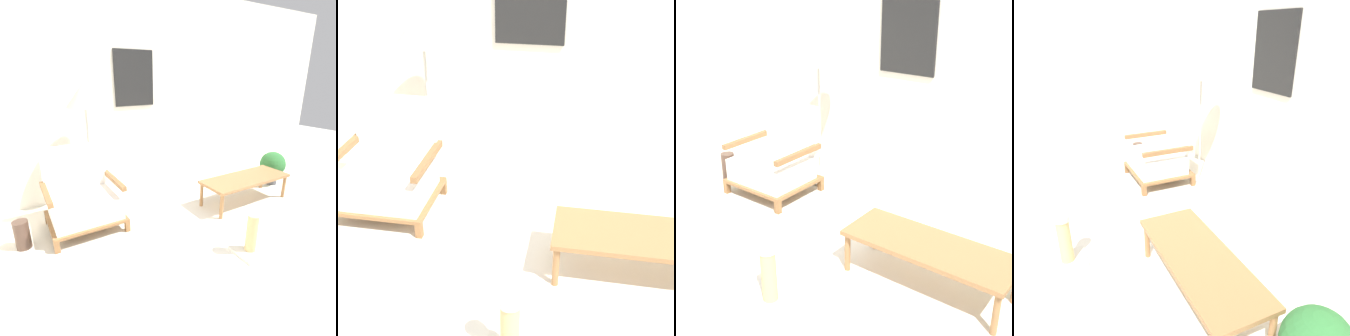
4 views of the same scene
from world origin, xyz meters
TOP-DOWN VIEW (x-y plane):
  - ground_plane at (0.00, 0.00)m, footprint 14.00×14.00m
  - wall_back at (0.00, 2.48)m, footprint 8.00×0.09m
  - armchair at (-0.93, 1.68)m, footprint 0.76×0.67m
  - floor_lamp at (-0.70, 2.09)m, footprint 0.42×0.42m
  - coffee_table at (1.03, 1.19)m, footprint 1.20×0.45m
  - vase at (-1.54, 1.57)m, footprint 0.14×0.14m
  - potted_plant at (1.86, 1.41)m, footprint 0.38×0.38m
  - scratching_post at (0.28, 0.38)m, footprint 0.29×0.29m

SIDE VIEW (x-z plane):
  - ground_plane at x=0.00m, z-range 0.00..0.00m
  - vase at x=-1.54m, z-range 0.00..0.29m
  - scratching_post at x=0.28m, z-range -0.06..0.38m
  - potted_plant at x=1.86m, z-range 0.04..0.55m
  - coffee_table at x=1.03m, z-range 0.13..0.47m
  - armchair at x=-0.93m, z-range -0.11..0.75m
  - floor_lamp at x=-0.70m, z-range 0.58..2.10m
  - wall_back at x=0.00m, z-range 0.00..2.70m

